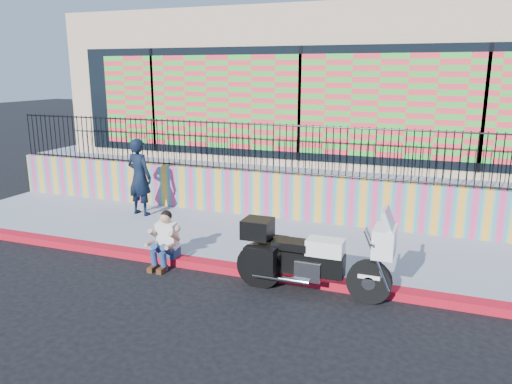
% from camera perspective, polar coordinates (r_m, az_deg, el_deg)
% --- Properties ---
extents(ground, '(90.00, 90.00, 0.00)m').
position_cam_1_polar(ground, '(9.41, -2.38, -9.22)').
color(ground, black).
rests_on(ground, ground).
extents(red_curb, '(16.00, 0.30, 0.15)m').
position_cam_1_polar(red_curb, '(9.38, -2.38, -8.80)').
color(red_curb, '#B30C18').
rests_on(red_curb, ground).
extents(sidewalk, '(16.00, 3.00, 0.15)m').
position_cam_1_polar(sidewalk, '(10.82, 1.07, -5.67)').
color(sidewalk, '#8991A5').
rests_on(sidewalk, ground).
extents(mural_wall, '(16.00, 0.20, 1.10)m').
position_cam_1_polar(mural_wall, '(12.09, 3.65, -0.50)').
color(mural_wall, '#D93974').
rests_on(mural_wall, sidewalk).
extents(metal_fence, '(15.80, 0.04, 1.20)m').
position_cam_1_polar(metal_fence, '(11.86, 3.74, 4.90)').
color(metal_fence, black).
rests_on(metal_fence, mural_wall).
extents(elevated_platform, '(16.00, 10.00, 1.25)m').
position_cam_1_polar(elevated_platform, '(16.94, 8.79, 3.24)').
color(elevated_platform, '#8991A5').
rests_on(elevated_platform, ground).
extents(storefront_building, '(14.00, 8.06, 4.00)m').
position_cam_1_polar(storefront_building, '(16.45, 8.97, 12.13)').
color(storefront_building, tan).
rests_on(storefront_building, elevated_platform).
extents(police_motorcycle, '(2.59, 0.86, 1.61)m').
position_cam_1_polar(police_motorcycle, '(8.40, 6.22, -7.24)').
color(police_motorcycle, black).
rests_on(police_motorcycle, ground).
extents(police_officer, '(0.76, 0.57, 1.92)m').
position_cam_1_polar(police_officer, '(12.64, -13.18, 1.70)').
color(police_officer, black).
rests_on(police_officer, sidewalk).
extents(seated_man, '(0.54, 0.71, 1.06)m').
position_cam_1_polar(seated_man, '(9.68, -10.51, -5.93)').
color(seated_man, navy).
rests_on(seated_man, ground).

